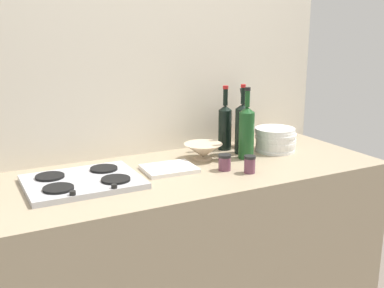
{
  "coord_description": "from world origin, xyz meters",
  "views": [
    {
      "loc": [
        -0.95,
        -1.83,
        1.56
      ],
      "look_at": [
        0.0,
        0.0,
        1.02
      ],
      "focal_mm": 44.17,
      "sensor_mm": 36.0,
      "label": 1
    }
  ],
  "objects": [
    {
      "name": "cutting_board",
      "position": [
        -0.1,
        0.03,
        0.91
      ],
      "size": [
        0.24,
        0.2,
        0.02
      ],
      "primitive_type": "cube",
      "rotation": [
        0.0,
        0.0,
        -0.05
      ],
      "color": "silver",
      "rests_on": "counter_block"
    },
    {
      "name": "backsplash_panel",
      "position": [
        0.0,
        0.38,
        1.22
      ],
      "size": [
        1.9,
        0.06,
        2.44
      ],
      "primitive_type": "cube",
      "color": "beige",
      "rests_on": "ground"
    },
    {
      "name": "plate_stack",
      "position": [
        0.53,
        0.08,
        0.96
      ],
      "size": [
        0.21,
        0.21,
        0.12
      ],
      "color": "white",
      "rests_on": "counter_block"
    },
    {
      "name": "counter_block",
      "position": [
        0.0,
        0.0,
        0.45
      ],
      "size": [
        1.8,
        0.7,
        0.9
      ],
      "primitive_type": "cube",
      "color": "tan",
      "rests_on": "ground"
    },
    {
      "name": "stovetop_hob",
      "position": [
        -0.5,
        0.02,
        0.91
      ],
      "size": [
        0.47,
        0.36,
        0.04
      ],
      "color": "#B2B2B7",
      "rests_on": "counter_block"
    },
    {
      "name": "wine_bottle_mid_left",
      "position": [
        0.35,
        0.13,
        1.03
      ],
      "size": [
        0.07,
        0.07,
        0.35
      ],
      "color": "black",
      "rests_on": "counter_block"
    },
    {
      "name": "wine_bottle_mid_right",
      "position": [
        0.32,
        0.23,
        1.03
      ],
      "size": [
        0.07,
        0.07,
        0.34
      ],
      "color": "black",
      "rests_on": "counter_block"
    },
    {
      "name": "mixing_bowl",
      "position": [
        0.12,
        0.12,
        0.94
      ],
      "size": [
        0.19,
        0.19,
        0.08
      ],
      "color": "beige",
      "rests_on": "counter_block"
    },
    {
      "name": "utensil_crock",
      "position": [
        0.44,
        0.24,
        0.97
      ],
      "size": [
        0.09,
        0.09,
        0.31
      ],
      "color": "#996B4C",
      "rests_on": "counter_block"
    },
    {
      "name": "wine_bottle_leftmost",
      "position": [
        0.32,
        0.04,
        1.04
      ],
      "size": [
        0.08,
        0.08,
        0.35
      ],
      "color": "#19471E",
      "rests_on": "counter_block"
    },
    {
      "name": "condiment_jar_front",
      "position": [
        0.13,
        -0.08,
        0.94
      ],
      "size": [
        0.06,
        0.06,
        0.07
      ],
      "color": "#66384C",
      "rests_on": "counter_block"
    },
    {
      "name": "condiment_jar_rear",
      "position": [
        0.2,
        -0.16,
        0.94
      ],
      "size": [
        0.05,
        0.05,
        0.08
      ],
      "color": "#66384C",
      "rests_on": "counter_block"
    }
  ]
}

